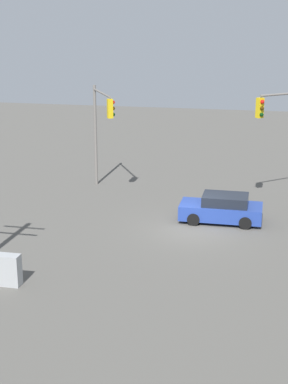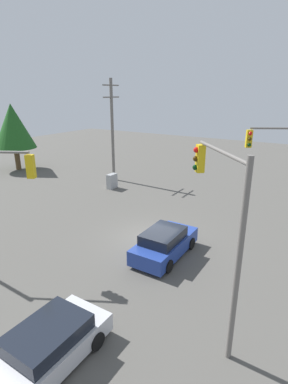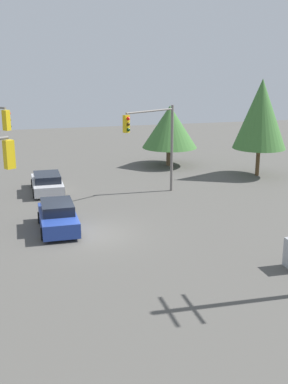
{
  "view_description": "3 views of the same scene",
  "coord_description": "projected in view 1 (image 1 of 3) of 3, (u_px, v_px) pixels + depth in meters",
  "views": [
    {
      "loc": [
        -3.32,
        27.55,
        10.27
      ],
      "look_at": [
        2.09,
        2.26,
        2.51
      ],
      "focal_mm": 55.0,
      "sensor_mm": 36.0,
      "label": 1
    },
    {
      "loc": [
        -13.37,
        -7.89,
        8.04
      ],
      "look_at": [
        2.16,
        1.83,
        1.91
      ],
      "focal_mm": 28.0,
      "sensor_mm": 36.0,
      "label": 2
    },
    {
      "loc": [
        23.18,
        -3.38,
        8.75
      ],
      "look_at": [
        1.81,
        2.36,
        2.59
      ],
      "focal_mm": 45.0,
      "sensor_mm": 36.0,
      "label": 3
    }
  ],
  "objects": [
    {
      "name": "ground_plane",
      "position": [
        194.0,
        230.0,
        29.42
      ],
      "size": [
        80.0,
        80.0,
        0.0
      ],
      "primitive_type": "plane",
      "color": "#54514C"
    },
    {
      "name": "traffic_signal_aux",
      "position": [
        101.0,
        121.0,
        34.75
      ],
      "size": [
        2.24,
        3.66,
        6.25
      ],
      "rotation": [
        0.0,
        0.0,
        2.08
      ],
      "color": "slate",
      "rests_on": "ground_plane"
    },
    {
      "name": "sedan_blue",
      "position": [
        222.0,
        209.0,
        30.41
      ],
      "size": [
        4.21,
        1.97,
        1.46
      ],
      "rotation": [
        0.0,
        0.0,
        -1.57
      ],
      "color": "#233D93",
      "rests_on": "ground_plane"
    },
    {
      "name": "electrical_cabinet",
      "position": [
        8.0,
        270.0,
        23.22
      ],
      "size": [
        0.98,
        0.5,
        1.28
      ],
      "primitive_type": "cube",
      "color": "#9EA0A3",
      "rests_on": "ground_plane"
    }
  ]
}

